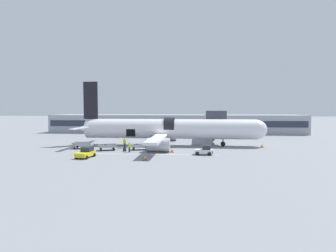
{
  "coord_description": "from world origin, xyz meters",
  "views": [
    {
      "loc": [
        5.95,
        -46.98,
        6.87
      ],
      "look_at": [
        1.18,
        0.97,
        3.95
      ],
      "focal_mm": 28.0,
      "sensor_mm": 36.0,
      "label": 1
    }
  ],
  "objects_px": {
    "baggage_cart_loading": "(140,147)",
    "baggage_cart_queued": "(108,147)",
    "airplane": "(167,129)",
    "ground_crew_loader_a": "(125,143)",
    "ground_crew_loader_b": "(162,143)",
    "ground_crew_supervisor": "(129,147)",
    "baggage_tug_lead": "(86,153)",
    "ground_crew_driver": "(163,145)",
    "baggage_cart_empty": "(84,145)",
    "suitcase_on_tarmac_upright": "(125,150)",
    "baggage_tug_mid": "(204,151)"
  },
  "relations": [
    {
      "from": "baggage_cart_loading",
      "to": "ground_crew_driver",
      "type": "xyz_separation_m",
      "value": [
        3.86,
        1.0,
        0.27
      ]
    },
    {
      "from": "baggage_tug_lead",
      "to": "ground_crew_loader_b",
      "type": "height_order",
      "value": "ground_crew_loader_b"
    },
    {
      "from": "baggage_cart_loading",
      "to": "ground_crew_loader_b",
      "type": "distance_m",
      "value": 4.3
    },
    {
      "from": "airplane",
      "to": "ground_crew_loader_b",
      "type": "bearing_deg",
      "value": -99.6
    },
    {
      "from": "ground_crew_loader_a",
      "to": "baggage_cart_empty",
      "type": "bearing_deg",
      "value": -168.38
    },
    {
      "from": "ground_crew_supervisor",
      "to": "suitcase_on_tarmac_upright",
      "type": "distance_m",
      "value": 1.38
    },
    {
      "from": "ground_crew_loader_b",
      "to": "ground_crew_supervisor",
      "type": "relative_size",
      "value": 1.11
    },
    {
      "from": "ground_crew_loader_a",
      "to": "ground_crew_supervisor",
      "type": "distance_m",
      "value": 5.02
    },
    {
      "from": "airplane",
      "to": "baggage_cart_loading",
      "type": "distance_m",
      "value": 7.63
    },
    {
      "from": "airplane",
      "to": "ground_crew_loader_a",
      "type": "distance_m",
      "value": 8.72
    },
    {
      "from": "baggage_cart_queued",
      "to": "baggage_cart_loading",
      "type": "bearing_deg",
      "value": 11.35
    },
    {
      "from": "airplane",
      "to": "ground_crew_driver",
      "type": "relative_size",
      "value": 23.25
    },
    {
      "from": "baggage_cart_queued",
      "to": "ground_crew_driver",
      "type": "height_order",
      "value": "ground_crew_driver"
    },
    {
      "from": "airplane",
      "to": "suitcase_on_tarmac_upright",
      "type": "relative_size",
      "value": 51.54
    },
    {
      "from": "baggage_cart_loading",
      "to": "baggage_cart_queued",
      "type": "distance_m",
      "value": 5.58
    },
    {
      "from": "baggage_cart_loading",
      "to": "baggage_cart_empty",
      "type": "height_order",
      "value": "baggage_cart_empty"
    },
    {
      "from": "baggage_tug_mid",
      "to": "suitcase_on_tarmac_upright",
      "type": "relative_size",
      "value": 4.0
    },
    {
      "from": "ground_crew_loader_b",
      "to": "suitcase_on_tarmac_upright",
      "type": "bearing_deg",
      "value": -141.68
    },
    {
      "from": "baggage_cart_loading",
      "to": "ground_crew_driver",
      "type": "height_order",
      "value": "ground_crew_driver"
    },
    {
      "from": "baggage_tug_lead",
      "to": "suitcase_on_tarmac_upright",
      "type": "relative_size",
      "value": 4.74
    },
    {
      "from": "ground_crew_loader_a",
      "to": "ground_crew_driver",
      "type": "relative_size",
      "value": 1.16
    },
    {
      "from": "baggage_tug_lead",
      "to": "baggage_cart_loading",
      "type": "distance_m",
      "value": 10.31
    },
    {
      "from": "ground_crew_loader_b",
      "to": "baggage_cart_queued",
      "type": "bearing_deg",
      "value": -158.22
    },
    {
      "from": "baggage_cart_queued",
      "to": "ground_crew_loader_a",
      "type": "height_order",
      "value": "ground_crew_loader_a"
    },
    {
      "from": "baggage_tug_mid",
      "to": "baggage_cart_queued",
      "type": "xyz_separation_m",
      "value": [
        -16.3,
        2.94,
        -0.12
      ]
    },
    {
      "from": "ground_crew_loader_a",
      "to": "ground_crew_driver",
      "type": "bearing_deg",
      "value": -6.25
    },
    {
      "from": "baggage_cart_loading",
      "to": "suitcase_on_tarmac_upright",
      "type": "distance_m",
      "value": 3.09
    },
    {
      "from": "baggage_tug_lead",
      "to": "ground_crew_loader_b",
      "type": "distance_m",
      "value": 14.47
    },
    {
      "from": "ground_crew_loader_b",
      "to": "baggage_tug_mid",
      "type": "bearing_deg",
      "value": -41.59
    },
    {
      "from": "baggage_cart_queued",
      "to": "ground_crew_driver",
      "type": "distance_m",
      "value": 9.57
    },
    {
      "from": "baggage_cart_loading",
      "to": "ground_crew_loader_a",
      "type": "distance_m",
      "value": 3.77
    },
    {
      "from": "airplane",
      "to": "ground_crew_loader_a",
      "type": "bearing_deg",
      "value": -150.64
    },
    {
      "from": "baggage_cart_empty",
      "to": "suitcase_on_tarmac_upright",
      "type": "height_order",
      "value": "baggage_cart_empty"
    },
    {
      "from": "baggage_tug_lead",
      "to": "ground_crew_loader_a",
      "type": "bearing_deg",
      "value": 72.75
    },
    {
      "from": "baggage_cart_queued",
      "to": "ground_crew_loader_b",
      "type": "relative_size",
      "value": 2.17
    },
    {
      "from": "baggage_tug_lead",
      "to": "ground_crew_driver",
      "type": "bearing_deg",
      "value": 41.7
    },
    {
      "from": "baggage_tug_lead",
      "to": "suitcase_on_tarmac_upright",
      "type": "distance_m",
      "value": 7.31
    },
    {
      "from": "ground_crew_supervisor",
      "to": "ground_crew_loader_b",
      "type": "bearing_deg",
      "value": 48.09
    },
    {
      "from": "baggage_cart_loading",
      "to": "ground_crew_loader_a",
      "type": "relative_size",
      "value": 2.3
    },
    {
      "from": "baggage_tug_mid",
      "to": "ground_crew_loader_a",
      "type": "distance_m",
      "value": 15.28
    },
    {
      "from": "baggage_tug_lead",
      "to": "ground_crew_driver",
      "type": "relative_size",
      "value": 2.14
    },
    {
      "from": "baggage_tug_lead",
      "to": "baggage_cart_queued",
      "type": "distance_m",
      "value": 7.08
    },
    {
      "from": "baggage_tug_lead",
      "to": "suitcase_on_tarmac_upright",
      "type": "height_order",
      "value": "baggage_tug_lead"
    },
    {
      "from": "baggage_tug_mid",
      "to": "ground_crew_loader_a",
      "type": "xyz_separation_m",
      "value": [
        -14.13,
        5.82,
        0.33
      ]
    },
    {
      "from": "baggage_cart_queued",
      "to": "baggage_tug_lead",
      "type": "bearing_deg",
      "value": -97.29
    },
    {
      "from": "baggage_tug_mid",
      "to": "suitcase_on_tarmac_upright",
      "type": "distance_m",
      "value": 13.26
    },
    {
      "from": "baggage_cart_loading",
      "to": "baggage_cart_queued",
      "type": "relative_size",
      "value": 1.05
    },
    {
      "from": "baggage_tug_lead",
      "to": "ground_crew_loader_b",
      "type": "relative_size",
      "value": 1.83
    },
    {
      "from": "airplane",
      "to": "ground_crew_supervisor",
      "type": "bearing_deg",
      "value": -121.4
    },
    {
      "from": "baggage_tug_lead",
      "to": "baggage_tug_mid",
      "type": "height_order",
      "value": "baggage_tug_lead"
    }
  ]
}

